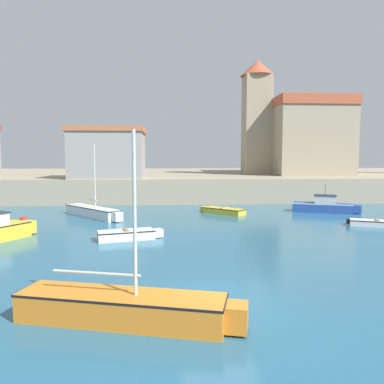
{
  "coord_description": "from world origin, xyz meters",
  "views": [
    {
      "loc": [
        -1.62,
        -11.67,
        4.66
      ],
      "look_at": [
        0.16,
        17.4,
        2.0
      ],
      "focal_mm": 35.0,
      "sensor_mm": 36.0,
      "label": 1
    }
  ],
  "objects_px": {
    "dinghy_white_1": "(378,223)",
    "motorboat_blue_7": "(324,206)",
    "sailboat_white_2": "(93,211)",
    "mooring_buoy": "(24,220)",
    "sailboat_orange_4": "(126,307)",
    "dinghy_white_5": "(128,234)",
    "church": "(293,136)",
    "dinghy_yellow_6": "(223,210)",
    "harbor_shed_near_wharf": "(108,153)"
  },
  "relations": [
    {
      "from": "dinghy_white_1",
      "to": "motorboat_blue_7",
      "type": "bearing_deg",
      "value": 97.63
    },
    {
      "from": "sailboat_white_2",
      "to": "mooring_buoy",
      "type": "height_order",
      "value": "sailboat_white_2"
    },
    {
      "from": "sailboat_orange_4",
      "to": "dinghy_white_5",
      "type": "xyz_separation_m",
      "value": [
        -1.12,
        10.98,
        -0.17
      ]
    },
    {
      "from": "dinghy_white_1",
      "to": "church",
      "type": "bearing_deg",
      "value": 84.13
    },
    {
      "from": "church",
      "to": "dinghy_yellow_6",
      "type": "bearing_deg",
      "value": -122.34
    },
    {
      "from": "sailboat_white_2",
      "to": "church",
      "type": "distance_m",
      "value": 31.8
    },
    {
      "from": "sailboat_white_2",
      "to": "sailboat_orange_4",
      "type": "bearing_deg",
      "value": -76.16
    },
    {
      "from": "sailboat_orange_4",
      "to": "dinghy_white_5",
      "type": "bearing_deg",
      "value": 95.8
    },
    {
      "from": "dinghy_white_1",
      "to": "sailboat_white_2",
      "type": "distance_m",
      "value": 20.92
    },
    {
      "from": "dinghy_white_5",
      "to": "motorboat_blue_7",
      "type": "relative_size",
      "value": 0.69
    },
    {
      "from": "mooring_buoy",
      "to": "harbor_shed_near_wharf",
      "type": "height_order",
      "value": "harbor_shed_near_wharf"
    },
    {
      "from": "dinghy_yellow_6",
      "to": "dinghy_white_1",
      "type": "bearing_deg",
      "value": -33.92
    },
    {
      "from": "sailboat_white_2",
      "to": "dinghy_white_5",
      "type": "xyz_separation_m",
      "value": [
        3.64,
        -8.33,
        -0.16
      ]
    },
    {
      "from": "dinghy_white_1",
      "to": "harbor_shed_near_wharf",
      "type": "height_order",
      "value": "harbor_shed_near_wharf"
    },
    {
      "from": "motorboat_blue_7",
      "to": "sailboat_orange_4",
      "type": "bearing_deg",
      "value": -124.93
    },
    {
      "from": "dinghy_white_1",
      "to": "dinghy_yellow_6",
      "type": "relative_size",
      "value": 1.08
    },
    {
      "from": "sailboat_orange_4",
      "to": "dinghy_yellow_6",
      "type": "height_order",
      "value": "sailboat_orange_4"
    },
    {
      "from": "sailboat_orange_4",
      "to": "mooring_buoy",
      "type": "xyz_separation_m",
      "value": [
        -9.09,
        16.64,
        -0.19
      ]
    },
    {
      "from": "church",
      "to": "sailboat_white_2",
      "type": "bearing_deg",
      "value": -137.74
    },
    {
      "from": "dinghy_yellow_6",
      "to": "motorboat_blue_7",
      "type": "xyz_separation_m",
      "value": [
        8.81,
        0.32,
        0.28
      ]
    },
    {
      "from": "dinghy_white_1",
      "to": "motorboat_blue_7",
      "type": "relative_size",
      "value": 0.7
    },
    {
      "from": "dinghy_white_5",
      "to": "sailboat_white_2",
      "type": "bearing_deg",
      "value": 113.63
    },
    {
      "from": "sailboat_orange_4",
      "to": "sailboat_white_2",
      "type": "bearing_deg",
      "value": 103.84
    },
    {
      "from": "dinghy_white_5",
      "to": "motorboat_blue_7",
      "type": "distance_m",
      "value": 18.52
    },
    {
      "from": "harbor_shed_near_wharf",
      "to": "motorboat_blue_7",
      "type": "bearing_deg",
      "value": -23.96
    },
    {
      "from": "dinghy_white_1",
      "to": "dinghy_white_5",
      "type": "relative_size",
      "value": 1.02
    },
    {
      "from": "mooring_buoy",
      "to": "sailboat_orange_4",
      "type": "bearing_deg",
      "value": -61.35
    },
    {
      "from": "dinghy_white_5",
      "to": "dinghy_white_1",
      "type": "bearing_deg",
      "value": 10.27
    },
    {
      "from": "church",
      "to": "mooring_buoy",
      "type": "bearing_deg",
      "value": -139.23
    },
    {
      "from": "motorboat_blue_7",
      "to": "mooring_buoy",
      "type": "xyz_separation_m",
      "value": [
        -23.64,
        -4.2,
        -0.28
      ]
    },
    {
      "from": "sailboat_orange_4",
      "to": "mooring_buoy",
      "type": "relative_size",
      "value": 12.14
    },
    {
      "from": "sailboat_orange_4",
      "to": "dinghy_yellow_6",
      "type": "distance_m",
      "value": 21.31
    },
    {
      "from": "dinghy_white_5",
      "to": "dinghy_yellow_6",
      "type": "bearing_deg",
      "value": 54.28
    },
    {
      "from": "dinghy_yellow_6",
      "to": "motorboat_blue_7",
      "type": "distance_m",
      "value": 8.82
    },
    {
      "from": "dinghy_white_1",
      "to": "church",
      "type": "xyz_separation_m",
      "value": [
        2.69,
        26.15,
        7.43
      ]
    },
    {
      "from": "church",
      "to": "dinghy_white_1",
      "type": "bearing_deg",
      "value": -95.87
    },
    {
      "from": "church",
      "to": "motorboat_blue_7",
      "type": "bearing_deg",
      "value": -100.59
    },
    {
      "from": "sailboat_orange_4",
      "to": "motorboat_blue_7",
      "type": "relative_size",
      "value": 1.18
    },
    {
      "from": "sailboat_orange_4",
      "to": "harbor_shed_near_wharf",
      "type": "distance_m",
      "value": 30.39
    },
    {
      "from": "harbor_shed_near_wharf",
      "to": "dinghy_yellow_6",
      "type": "bearing_deg",
      "value": -39.8
    },
    {
      "from": "sailboat_white_2",
      "to": "harbor_shed_near_wharf",
      "type": "height_order",
      "value": "harbor_shed_near_wharf"
    },
    {
      "from": "dinghy_white_5",
      "to": "harbor_shed_near_wharf",
      "type": "xyz_separation_m",
      "value": [
        -4.01,
        18.61,
        4.89
      ]
    },
    {
      "from": "mooring_buoy",
      "to": "church",
      "type": "bearing_deg",
      "value": 40.77
    },
    {
      "from": "dinghy_white_1",
      "to": "motorboat_blue_7",
      "type": "height_order",
      "value": "motorboat_blue_7"
    },
    {
      "from": "sailboat_orange_4",
      "to": "mooring_buoy",
      "type": "distance_m",
      "value": 18.96
    },
    {
      "from": "dinghy_white_5",
      "to": "harbor_shed_near_wharf",
      "type": "distance_m",
      "value": 19.65
    },
    {
      "from": "dinghy_yellow_6",
      "to": "mooring_buoy",
      "type": "relative_size",
      "value": 6.72
    },
    {
      "from": "sailboat_orange_4",
      "to": "harbor_shed_near_wharf",
      "type": "relative_size",
      "value": 0.85
    },
    {
      "from": "sailboat_white_2",
      "to": "motorboat_blue_7",
      "type": "relative_size",
      "value": 1.02
    },
    {
      "from": "dinghy_yellow_6",
      "to": "dinghy_white_5",
      "type": "bearing_deg",
      "value": -125.72
    }
  ]
}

